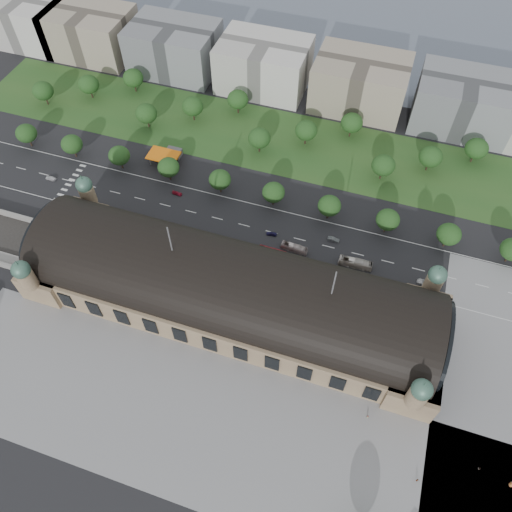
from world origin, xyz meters
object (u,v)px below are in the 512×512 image
(parked_car_6, at_px, (160,237))
(bus_west, at_px, (272,252))
(pedestrian_2, at_px, (479,468))
(parked_car_4, at_px, (120,224))
(traffic_car_6, at_px, (424,282))
(bus_east, at_px, (355,263))
(parked_car_2, at_px, (147,225))
(bus_mid, at_px, (294,248))
(parked_car_3, at_px, (134,230))
(parked_car_5, at_px, (187,240))
(traffic_car_3, at_px, (177,193))
(traffic_car_4, at_px, (272,234))
(parked_car_0, at_px, (77,213))
(traffic_car_5, at_px, (333,239))
(pedestrian_0, at_px, (368,417))
(parked_car_1, at_px, (141,231))
(traffic_car_0, at_px, (51,178))
(petrol_station, at_px, (169,154))
(pedestrian_1, at_px, (417,480))

(parked_car_6, relative_size, bus_west, 0.38)
(pedestrian_2, bearing_deg, parked_car_4, 35.07)
(traffic_car_6, height_order, bus_east, bus_east)
(parked_car_2, distance_m, bus_mid, 61.95)
(parked_car_4, bearing_deg, parked_car_6, 55.88)
(parked_car_3, relative_size, bus_west, 0.36)
(parked_car_5, relative_size, pedestrian_2, 3.58)
(traffic_car_3, xyz_separation_m, traffic_car_4, (45.92, -8.78, 0.09))
(parked_car_5, xyz_separation_m, bus_west, (34.77, 4.29, 0.80))
(traffic_car_3, relative_size, bus_mid, 0.40)
(parked_car_3, bearing_deg, bus_west, 59.22)
(parked_car_6, distance_m, bus_mid, 54.64)
(parked_car_0, bearing_deg, traffic_car_5, 77.48)
(parked_car_0, bearing_deg, parked_car_2, 73.39)
(pedestrian_0, bearing_deg, parked_car_1, 167.97)
(traffic_car_3, bearing_deg, pedestrian_0, -123.69)
(traffic_car_0, bearing_deg, parked_car_6, 75.44)
(petrol_station, height_order, bus_mid, petrol_station)
(parked_car_5, xyz_separation_m, bus_east, (67.07, 9.29, 1.02))
(traffic_car_6, bearing_deg, traffic_car_3, -95.34)
(traffic_car_4, relative_size, parked_car_4, 0.95)
(bus_mid, xyz_separation_m, pedestrian_1, (58.13, -71.85, -0.58))
(traffic_car_0, bearing_deg, pedestrian_2, 70.07)
(parked_car_1, bearing_deg, pedestrian_2, 40.53)
(traffic_car_4, distance_m, pedestrian_2, 109.49)
(traffic_car_3, height_order, pedestrian_2, pedestrian_2)
(traffic_car_6, distance_m, parked_car_5, 94.22)
(traffic_car_6, xyz_separation_m, bus_east, (-26.67, -0.14, 1.08))
(traffic_car_5, height_order, traffic_car_6, traffic_car_5)
(parked_car_2, distance_m, parked_car_4, 11.04)
(traffic_car_3, height_order, bus_west, bus_west)
(parked_car_0, relative_size, pedestrian_0, 2.98)
(traffic_car_6, distance_m, pedestrian_1, 72.30)
(pedestrian_0, height_order, pedestrian_2, pedestrian_2)
(bus_west, relative_size, bus_mid, 1.07)
(parked_car_1, relative_size, parked_car_4, 1.10)
(traffic_car_4, bearing_deg, traffic_car_6, 79.44)
(parked_car_3, distance_m, bus_east, 90.79)
(traffic_car_0, xyz_separation_m, parked_car_0, (21.84, -14.83, -0.06))
(parked_car_2, height_order, bus_east, bus_east)
(bus_east, xyz_separation_m, pedestrian_0, (15.84, -57.66, -1.06))
(parked_car_2, xyz_separation_m, bus_west, (53.97, 2.00, 0.92))
(traffic_car_5, relative_size, pedestrian_0, 3.16)
(pedestrian_1, bearing_deg, parked_car_6, 106.04)
(parked_car_1, xyz_separation_m, bus_east, (87.08, 11.00, 1.15))
(bus_mid, bearing_deg, traffic_car_6, -85.68)
(petrol_station, bearing_deg, traffic_car_0, -147.20)
(petrol_station, bearing_deg, pedestrian_0, -39.65)
(parked_car_6, bearing_deg, bus_east, 75.66)
(traffic_car_3, bearing_deg, traffic_car_0, 101.67)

